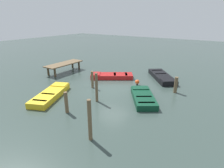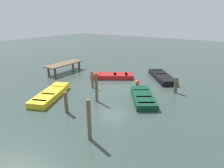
{
  "view_description": "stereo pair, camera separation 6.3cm",
  "coord_description": "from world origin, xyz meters",
  "px_view_note": "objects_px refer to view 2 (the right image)",
  "views": [
    {
      "loc": [
        -11.34,
        -7.51,
        5.35
      ],
      "look_at": [
        0.0,
        0.0,
        0.35
      ],
      "focal_mm": 28.93,
      "sensor_mm": 36.0,
      "label": 1
    },
    {
      "loc": [
        -11.3,
        -7.56,
        5.35
      ],
      "look_at": [
        0.0,
        0.0,
        0.35
      ],
      "focal_mm": 28.93,
      "sensor_mm": 36.0,
      "label": 2
    }
  ],
  "objects_px": {
    "rowboat_yellow": "(51,94)",
    "mooring_piling_mid_right": "(96,88)",
    "rowboat_dark_green": "(143,97)",
    "mooring_piling_far_right": "(176,85)",
    "mooring_piling_near_right": "(66,102)",
    "mooring_piling_near_left": "(92,80)",
    "marker_buoy": "(137,82)",
    "rowboat_red": "(111,76)",
    "rowboat_black": "(162,77)",
    "mooring_piling_center": "(89,120)",
    "dock_segment": "(64,65)"
  },
  "relations": [
    {
      "from": "rowboat_red",
      "to": "mooring_piling_center",
      "type": "height_order",
      "value": "mooring_piling_center"
    },
    {
      "from": "rowboat_red",
      "to": "mooring_piling_mid_right",
      "type": "relative_size",
      "value": 1.98
    },
    {
      "from": "rowboat_red",
      "to": "mooring_piling_far_right",
      "type": "height_order",
      "value": "mooring_piling_far_right"
    },
    {
      "from": "rowboat_yellow",
      "to": "mooring_piling_near_left",
      "type": "distance_m",
      "value": 3.41
    },
    {
      "from": "rowboat_yellow",
      "to": "mooring_piling_near_right",
      "type": "height_order",
      "value": "mooring_piling_near_right"
    },
    {
      "from": "marker_buoy",
      "to": "mooring_piling_center",
      "type": "bearing_deg",
      "value": -169.82
    },
    {
      "from": "mooring_piling_near_right",
      "to": "rowboat_red",
      "type": "bearing_deg",
      "value": 11.72
    },
    {
      "from": "rowboat_dark_green",
      "to": "mooring_piling_far_right",
      "type": "relative_size",
      "value": 2.82
    },
    {
      "from": "rowboat_yellow",
      "to": "rowboat_red",
      "type": "relative_size",
      "value": 1.04
    },
    {
      "from": "dock_segment",
      "to": "rowboat_yellow",
      "type": "xyz_separation_m",
      "value": [
        -4.96,
        -3.97,
        -0.59
      ]
    },
    {
      "from": "rowboat_dark_green",
      "to": "rowboat_red",
      "type": "relative_size",
      "value": 0.88
    },
    {
      "from": "mooring_piling_near_right",
      "to": "mooring_piling_center",
      "type": "xyz_separation_m",
      "value": [
        -1.2,
        -2.83,
        0.36
      ]
    },
    {
      "from": "dock_segment",
      "to": "mooring_piling_far_right",
      "type": "relative_size",
      "value": 3.35
    },
    {
      "from": "mooring_piling_near_right",
      "to": "mooring_piling_center",
      "type": "bearing_deg",
      "value": -112.98
    },
    {
      "from": "dock_segment",
      "to": "rowboat_red",
      "type": "xyz_separation_m",
      "value": [
        1.06,
        -5.17,
        -0.59
      ]
    },
    {
      "from": "mooring_piling_mid_right",
      "to": "mooring_piling_far_right",
      "type": "bearing_deg",
      "value": -41.84
    },
    {
      "from": "rowboat_black",
      "to": "mooring_piling_mid_right",
      "type": "bearing_deg",
      "value": -54.64
    },
    {
      "from": "rowboat_dark_green",
      "to": "rowboat_yellow",
      "type": "relative_size",
      "value": 0.85
    },
    {
      "from": "rowboat_red",
      "to": "mooring_piling_center",
      "type": "relative_size",
      "value": 1.93
    },
    {
      "from": "mooring_piling_near_right",
      "to": "marker_buoy",
      "type": "xyz_separation_m",
      "value": [
        6.55,
        -1.44,
        -0.37
      ]
    },
    {
      "from": "rowboat_black",
      "to": "mooring_piling_mid_right",
      "type": "height_order",
      "value": "mooring_piling_mid_right"
    },
    {
      "from": "rowboat_yellow",
      "to": "mooring_piling_mid_right",
      "type": "height_order",
      "value": "mooring_piling_mid_right"
    },
    {
      "from": "rowboat_dark_green",
      "to": "rowboat_yellow",
      "type": "bearing_deg",
      "value": 84.75
    },
    {
      "from": "dock_segment",
      "to": "rowboat_dark_green",
      "type": "height_order",
      "value": "dock_segment"
    },
    {
      "from": "rowboat_black",
      "to": "rowboat_dark_green",
      "type": "bearing_deg",
      "value": -33.31
    },
    {
      "from": "dock_segment",
      "to": "rowboat_red",
      "type": "relative_size",
      "value": 1.04
    },
    {
      "from": "rowboat_dark_green",
      "to": "rowboat_black",
      "type": "distance_m",
      "value": 5.26
    },
    {
      "from": "rowboat_black",
      "to": "mooring_piling_far_right",
      "type": "xyz_separation_m",
      "value": [
        -2.65,
        -1.94,
        0.4
      ]
    },
    {
      "from": "mooring_piling_mid_right",
      "to": "marker_buoy",
      "type": "bearing_deg",
      "value": -11.79
    },
    {
      "from": "dock_segment",
      "to": "rowboat_black",
      "type": "xyz_separation_m",
      "value": [
        3.46,
        -9.21,
        -0.59
      ]
    },
    {
      "from": "mooring_piling_near_right",
      "to": "mooring_piling_far_right",
      "type": "bearing_deg",
      "value": -34.17
    },
    {
      "from": "dock_segment",
      "to": "mooring_piling_near_left",
      "type": "distance_m",
      "value": 5.59
    },
    {
      "from": "dock_segment",
      "to": "rowboat_yellow",
      "type": "height_order",
      "value": "dock_segment"
    },
    {
      "from": "dock_segment",
      "to": "marker_buoy",
      "type": "height_order",
      "value": "dock_segment"
    },
    {
      "from": "rowboat_black",
      "to": "mooring_piling_mid_right",
      "type": "distance_m",
      "value": 7.47
    },
    {
      "from": "rowboat_red",
      "to": "rowboat_black",
      "type": "relative_size",
      "value": 0.95
    },
    {
      "from": "mooring_piling_center",
      "to": "rowboat_red",
      "type": "bearing_deg",
      "value": 27.67
    },
    {
      "from": "rowboat_dark_green",
      "to": "mooring_piling_far_right",
      "type": "height_order",
      "value": "mooring_piling_far_right"
    },
    {
      "from": "mooring_piling_far_right",
      "to": "dock_segment",
      "type": "bearing_deg",
      "value": 94.16
    },
    {
      "from": "mooring_piling_near_right",
      "to": "mooring_piling_near_left",
      "type": "height_order",
      "value": "mooring_piling_near_left"
    },
    {
      "from": "mooring_piling_near_left",
      "to": "marker_buoy",
      "type": "xyz_separation_m",
      "value": [
        2.51,
        -2.78,
        -0.41
      ]
    },
    {
      "from": "dock_segment",
      "to": "mooring_piling_near_right",
      "type": "distance_m",
      "value": 8.85
    },
    {
      "from": "rowboat_dark_green",
      "to": "mooring_piling_near_left",
      "type": "distance_m",
      "value": 4.44
    },
    {
      "from": "dock_segment",
      "to": "mooring_piling_center",
      "type": "xyz_separation_m",
      "value": [
        -7.09,
        -9.44,
        0.21
      ]
    },
    {
      "from": "mooring_piling_near_left",
      "to": "mooring_piling_far_right",
      "type": "bearing_deg",
      "value": -65.69
    },
    {
      "from": "rowboat_yellow",
      "to": "marker_buoy",
      "type": "xyz_separation_m",
      "value": [
        5.62,
        -4.08,
        0.07
      ]
    },
    {
      "from": "rowboat_dark_green",
      "to": "mooring_piling_center",
      "type": "distance_m",
      "value": 5.38
    },
    {
      "from": "rowboat_dark_green",
      "to": "mooring_piling_near_right",
      "type": "bearing_deg",
      "value": 108.85
    },
    {
      "from": "rowboat_black",
      "to": "mooring_piling_far_right",
      "type": "bearing_deg",
      "value": -2.23
    },
    {
      "from": "rowboat_dark_green",
      "to": "mooring_piling_mid_right",
      "type": "xyz_separation_m",
      "value": [
        -1.9,
        2.54,
        0.78
      ]
    }
  ]
}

